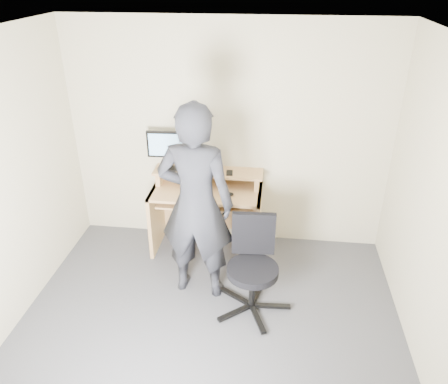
% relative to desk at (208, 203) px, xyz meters
% --- Properties ---
extents(ground, '(3.50, 3.50, 0.00)m').
position_rel_desk_xyz_m(ground, '(0.20, -1.53, -0.55)').
color(ground, '#4B4A4F').
rests_on(ground, ground).
extents(back_wall, '(3.50, 0.02, 2.50)m').
position_rel_desk_xyz_m(back_wall, '(0.20, 0.22, 0.70)').
color(back_wall, '#C1BB99').
rests_on(back_wall, ground).
extents(ceiling, '(3.50, 3.50, 0.02)m').
position_rel_desk_xyz_m(ceiling, '(0.20, -1.53, 1.95)').
color(ceiling, white).
rests_on(ceiling, back_wall).
extents(desk, '(1.20, 0.60, 0.91)m').
position_rel_desk_xyz_m(desk, '(0.00, 0.00, 0.00)').
color(desk, '#DDB36B').
rests_on(desk, ground).
extents(monitor, '(0.46, 0.13, 0.44)m').
position_rel_desk_xyz_m(monitor, '(-0.43, 0.07, 0.62)').
color(monitor, black).
rests_on(monitor, desk).
extents(external_drive, '(0.09, 0.14, 0.20)m').
position_rel_desk_xyz_m(external_drive, '(-0.02, 0.12, 0.46)').
color(external_drive, black).
rests_on(external_drive, desk).
extents(travel_mug, '(0.09, 0.09, 0.19)m').
position_rel_desk_xyz_m(travel_mug, '(0.01, 0.05, 0.46)').
color(travel_mug, '#B5B5BA').
rests_on(travel_mug, desk).
extents(smartphone, '(0.08, 0.14, 0.01)m').
position_rel_desk_xyz_m(smartphone, '(0.24, 0.04, 0.37)').
color(smartphone, black).
rests_on(smartphone, desk).
extents(charger, '(0.05, 0.05, 0.03)m').
position_rel_desk_xyz_m(charger, '(-0.14, -0.03, 0.38)').
color(charger, black).
rests_on(charger, desk).
extents(headphones, '(0.16, 0.16, 0.06)m').
position_rel_desk_xyz_m(headphones, '(-0.14, 0.16, 0.37)').
color(headphones, silver).
rests_on(headphones, desk).
extents(keyboard, '(0.47, 0.21, 0.03)m').
position_rel_desk_xyz_m(keyboard, '(-0.09, -0.17, 0.12)').
color(keyboard, black).
rests_on(keyboard, desk).
extents(mouse, '(0.10, 0.06, 0.04)m').
position_rel_desk_xyz_m(mouse, '(0.26, -0.18, 0.22)').
color(mouse, black).
rests_on(mouse, desk).
extents(office_chair, '(0.70, 0.72, 0.91)m').
position_rel_desk_xyz_m(office_chair, '(0.57, -0.96, -0.05)').
color(office_chair, black).
rests_on(office_chair, ground).
extents(person, '(0.75, 0.53, 1.94)m').
position_rel_desk_xyz_m(person, '(0.02, -0.79, 0.42)').
color(person, black).
rests_on(person, ground).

